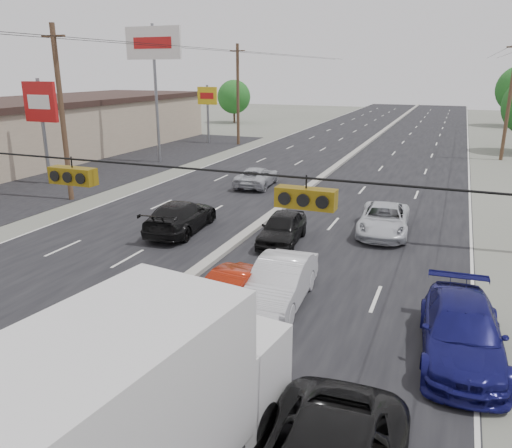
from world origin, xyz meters
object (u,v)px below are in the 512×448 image
(queue_car_b, at_px, (280,283))
(oncoming_far, at_px, (257,177))
(pole_sign_billboard, at_px, (154,52))
(pole_sign_far, at_px, (207,101))
(box_truck, at_px, (128,419))
(utility_pole_left_c, at_px, (238,94))
(queue_car_d, at_px, (462,332))
(oncoming_near, at_px, (181,216))
(pole_sign_mid, at_px, (41,108))
(queue_car_c, at_px, (384,220))
(tree_left_far, at_px, (234,97))
(queue_car_a, at_px, (282,228))
(tan_sedan, at_px, (65,390))
(utility_pole_right_c, at_px, (509,100))
(red_sedan, at_px, (228,292))
(utility_pole_left_b, at_px, (62,114))

(queue_car_b, height_order, oncoming_far, queue_car_b)
(queue_car_b, bearing_deg, pole_sign_billboard, 127.26)
(pole_sign_far, height_order, box_truck, pole_sign_far)
(utility_pole_left_c, bearing_deg, queue_car_d, -57.70)
(utility_pole_left_c, xyz_separation_m, oncoming_near, (9.29, -27.91, -4.36))
(utility_pole_left_c, distance_m, box_truck, 45.57)
(utility_pole_left_c, height_order, pole_sign_far, utility_pole_left_c)
(pole_sign_mid, xyz_separation_m, queue_car_c, (22.96, -2.59, -4.43))
(oncoming_near, bearing_deg, tree_left_far, -74.01)
(pole_sign_far, bearing_deg, queue_car_a, -57.11)
(pole_sign_far, relative_size, tree_left_far, 0.98)
(tan_sedan, relative_size, queue_car_b, 1.22)
(box_truck, bearing_deg, queue_car_b, 99.80)
(pole_sign_far, distance_m, box_truck, 46.93)
(pole_sign_billboard, relative_size, queue_car_c, 2.24)
(pole_sign_billboard, height_order, oncoming_far, pole_sign_billboard)
(queue_car_a, distance_m, queue_car_b, 6.20)
(utility_pole_right_c, bearing_deg, red_sedan, -106.21)
(utility_pole_left_b, distance_m, queue_car_a, 15.31)
(queue_car_d, xyz_separation_m, oncoming_far, (-12.90, 17.32, -0.12))
(utility_pole_left_c, bearing_deg, tan_sedan, -71.21)
(pole_sign_billboard, distance_m, queue_car_a, 24.13)
(tree_left_far, relative_size, tan_sedan, 1.08)
(utility_pole_left_b, xyz_separation_m, queue_car_d, (21.98, -9.78, -4.35))
(box_truck, bearing_deg, pole_sign_mid, 143.83)
(pole_sign_far, bearing_deg, tree_left_far, 106.70)
(utility_pole_left_b, height_order, red_sedan, utility_pole_left_b)
(queue_car_a, distance_m, queue_car_c, 5.10)
(queue_car_c, distance_m, queue_car_d, 10.78)
(pole_sign_far, bearing_deg, red_sedan, -61.95)
(pole_sign_far, relative_size, queue_car_b, 1.29)
(oncoming_near, bearing_deg, queue_car_a, 176.94)
(red_sedan, bearing_deg, pole_sign_far, 124.15)
(utility_pole_left_c, height_order, queue_car_c, utility_pole_left_c)
(utility_pole_left_c, xyz_separation_m, oncoming_far, (9.08, -17.45, -4.47))
(oncoming_far, bearing_deg, utility_pole_left_c, -67.03)
(tan_sedan, distance_m, oncoming_far, 23.89)
(tree_left_far, bearing_deg, queue_car_c, -57.91)
(pole_sign_mid, bearing_deg, oncoming_near, -23.18)
(utility_pole_left_c, xyz_separation_m, queue_car_b, (16.35, -33.58, -4.34))
(utility_pole_left_c, bearing_deg, utility_pole_left_b, -90.00)
(utility_pole_left_c, height_order, oncoming_far, utility_pole_left_c)
(pole_sign_mid, bearing_deg, queue_car_b, -29.05)
(tan_sedan, bearing_deg, tree_left_far, 112.56)
(pole_sign_billboard, relative_size, tree_left_far, 1.80)
(red_sedan, bearing_deg, queue_car_b, 42.35)
(pole_sign_mid, distance_m, pole_sign_billboard, 10.97)
(queue_car_b, distance_m, oncoming_near, 9.05)
(pole_sign_mid, bearing_deg, tree_left_far, 96.79)
(utility_pole_left_b, height_order, pole_sign_billboard, pole_sign_billboard)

